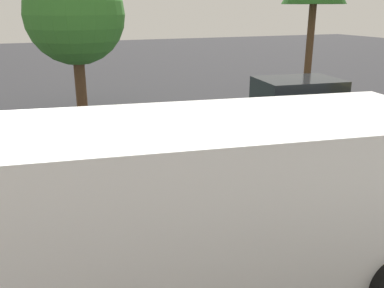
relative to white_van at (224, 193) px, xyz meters
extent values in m
cube|color=#E0D14C|center=(0.00, 1.39, -1.26)|extent=(28.00, 0.16, 0.01)
cube|color=white|center=(0.02, 0.00, 0.02)|extent=(5.43, 2.72, 1.82)
cube|color=black|center=(-2.03, 0.29, 0.42)|extent=(0.42, 1.84, 0.80)
cylinder|color=black|center=(-1.58, 1.24, -0.89)|extent=(0.79, 0.37, 0.76)
cylinder|color=black|center=(1.92, 0.74, -0.89)|extent=(0.79, 0.37, 0.76)
cube|color=#236B3D|center=(4.33, 4.92, -0.62)|extent=(4.54, 2.24, 0.65)
cube|color=black|center=(4.55, 4.89, 0.03)|extent=(2.26, 1.77, 0.65)
cylinder|color=black|center=(2.76, 4.22, -0.95)|extent=(0.66, 0.29, 0.64)
cylinder|color=black|center=(2.96, 5.96, -0.95)|extent=(0.66, 0.29, 0.64)
cylinder|color=black|center=(5.71, 3.88, -0.95)|extent=(0.66, 0.29, 0.64)
cylinder|color=black|center=(5.91, 5.61, -0.95)|extent=(0.66, 0.29, 0.64)
cylinder|color=#513823|center=(7.88, 8.93, 0.48)|extent=(0.27, 0.27, 3.50)
cylinder|color=#513823|center=(-0.35, 10.36, -0.13)|extent=(0.37, 0.37, 2.28)
sphere|color=#387A2D|center=(-0.35, 10.36, 1.90)|extent=(3.23, 3.23, 3.23)
camera|label=1|loc=(-2.05, -4.09, 2.13)|focal=38.82mm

